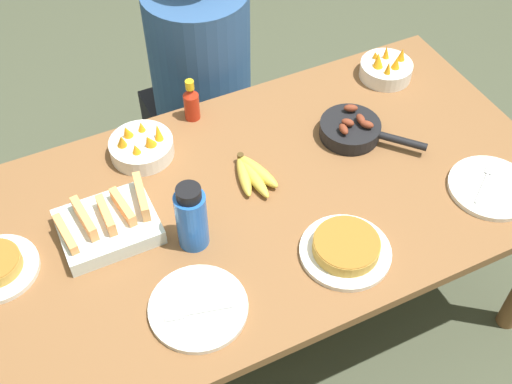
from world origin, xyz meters
name	(u,v)px	position (x,y,z in m)	size (l,w,h in m)	color
ground_plane	(256,321)	(0.00, 0.00, 0.00)	(14.00, 14.00, 0.00)	#474C38
dining_table	(256,216)	(0.00, 0.00, 0.63)	(1.81, 0.94, 0.71)	brown
banana_bunch	(253,174)	(0.03, 0.08, 0.73)	(0.12, 0.19, 0.04)	gold
melon_tray	(108,224)	(-0.42, 0.07, 0.74)	(0.27, 0.21, 0.10)	silver
skillet	(352,130)	(0.39, 0.11, 0.74)	(0.27, 0.29, 0.08)	black
frittata_plate_center	(346,248)	(0.13, -0.28, 0.73)	(0.25, 0.25, 0.06)	silver
empty_plate_near_front	(491,188)	(0.64, -0.27, 0.72)	(0.25, 0.25, 0.02)	silver
empty_plate_far_left	(198,308)	(-0.29, -0.27, 0.72)	(0.26, 0.26, 0.02)	silver
fruit_bowl_mango	(386,69)	(0.66, 0.32, 0.74)	(0.18, 0.18, 0.11)	silver
fruit_bowl_citrus	(141,146)	(-0.24, 0.32, 0.74)	(0.20, 0.20, 0.11)	silver
water_bottle	(191,217)	(-0.22, -0.06, 0.81)	(0.09, 0.09, 0.22)	blue
hot_sauce_bottle	(191,102)	(-0.03, 0.41, 0.77)	(0.05, 0.05, 0.15)	#B72814
person_figure	(203,96)	(0.12, 0.73, 0.49)	(0.41, 0.41, 1.22)	black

